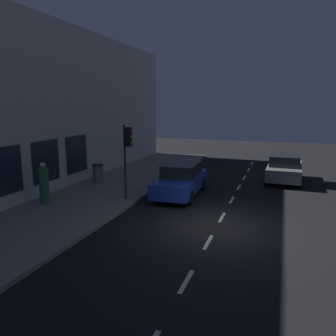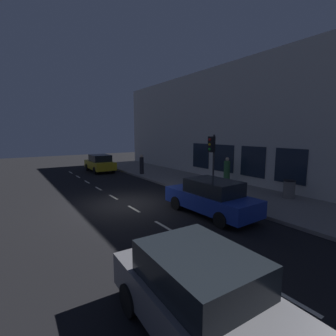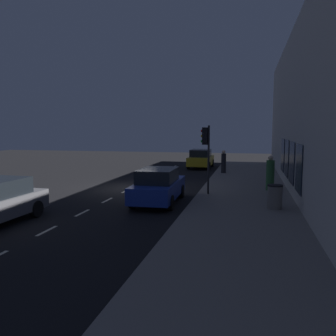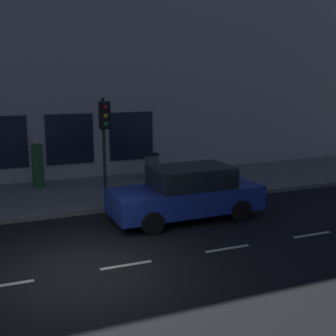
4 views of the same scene
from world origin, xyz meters
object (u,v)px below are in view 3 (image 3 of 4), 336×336
Objects in this scene: traffic_light at (206,143)px; parked_car_0 at (158,186)px; parked_car_1 at (201,159)px; pedestrian_1 at (224,162)px; pedestrian_0 at (270,174)px; trash_bin at (275,197)px.

parked_car_0 is at bearing -134.06° from traffic_light.
parked_car_1 is at bearing 98.68° from traffic_light.
parked_car_0 is 10.81m from pedestrian_1.
traffic_light is at bearing -178.74° from pedestrian_1.
parked_car_0 is at bearing 171.48° from pedestrian_1.
pedestrian_0 reaches higher than pedestrian_1.
pedestrian_1 is (-2.90, 6.86, -0.06)m from pedestrian_0.
parked_car_1 is at bearing 108.23° from trash_bin.
traffic_light reaches higher than pedestrian_1.
parked_car_0 is 5.08m from trash_bin.
parked_car_1 is 16.24m from trash_bin.
trash_bin is at bearing -71.09° from parked_car_1.
pedestrian_1 is at bearing 76.90° from parked_car_0.
parked_car_0 is 6.30m from pedestrian_0.
traffic_light reaches higher than parked_car_1.
trash_bin is at bearing -179.33° from pedestrian_0.
traffic_light is 1.86× the size of pedestrian_0.
pedestrian_0 is at bearing 89.52° from trash_bin.
pedestrian_1 is 1.69× the size of trash_bin.
parked_car_1 is at bearing 31.31° from pedestrian_1.
pedestrian_1 is at bearing 104.22° from trash_bin.
parked_car_0 is 2.49× the size of pedestrian_0.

